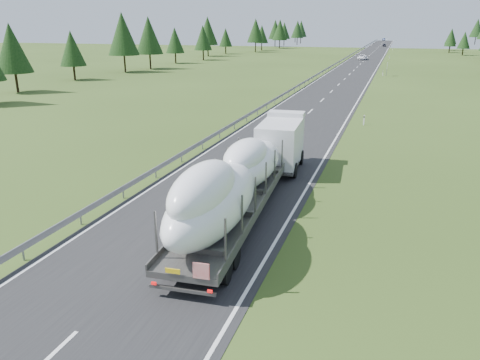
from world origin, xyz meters
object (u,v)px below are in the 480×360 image
(highway_sign, at_px, (387,67))
(distant_van, at_px, (362,57))
(distant_car_dark, at_px, (384,45))
(distant_car_blue, at_px, (384,39))
(boat_truck, at_px, (244,172))

(highway_sign, height_order, distant_van, highway_sign)
(highway_sign, xyz_separation_m, distant_van, (-8.06, 44.45, -1.09))
(distant_car_dark, relative_size, distant_car_blue, 0.83)
(distant_car_dark, bearing_deg, boat_truck, -91.79)
(highway_sign, height_order, distant_car_blue, highway_sign)
(boat_truck, bearing_deg, distant_van, 91.40)
(distant_van, relative_size, distant_car_blue, 1.15)
(boat_truck, relative_size, distant_car_blue, 4.53)
(distant_van, relative_size, distant_car_dark, 1.39)
(distant_car_dark, distance_m, distant_car_blue, 84.47)
(boat_truck, xyz_separation_m, distant_car_blue, (-3.07, 294.86, -1.55))
(boat_truck, xyz_separation_m, distant_van, (-2.94, 120.38, -1.58))
(boat_truck, relative_size, distant_car_dark, 5.47)
(distant_car_blue, bearing_deg, highway_sign, -93.85)
(boat_truck, distance_m, distant_car_dark, 210.46)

